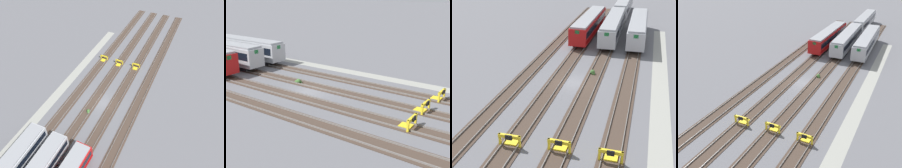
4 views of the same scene
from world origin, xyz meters
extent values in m
plane|color=slate|center=(0.00, 0.00, 0.00)|extent=(400.00, 400.00, 0.00)
cube|color=#9E9E93|center=(0.00, -10.31, 0.00)|extent=(54.00, 2.00, 0.01)
cube|color=#47382D|center=(0.00, -6.45, 0.03)|extent=(90.00, 2.24, 0.06)
cube|color=slate|center=(0.00, -5.73, 0.14)|extent=(90.00, 0.07, 0.15)
cube|color=slate|center=(0.00, -7.16, 0.14)|extent=(90.00, 0.07, 0.15)
cube|color=#47382D|center=(0.00, -2.15, 0.03)|extent=(90.00, 2.24, 0.06)
cube|color=slate|center=(0.00, -1.43, 0.14)|extent=(90.00, 0.07, 0.15)
cube|color=slate|center=(0.00, -2.87, 0.14)|extent=(90.00, 0.07, 0.15)
cube|color=#47382D|center=(0.00, 2.15, 0.03)|extent=(90.00, 2.24, 0.06)
cube|color=slate|center=(0.00, 2.87, 0.14)|extent=(90.00, 0.07, 0.15)
cube|color=slate|center=(0.00, 1.43, 0.14)|extent=(90.00, 0.07, 0.15)
cube|color=#47382D|center=(0.00, 6.45, 0.03)|extent=(90.00, 2.24, 0.06)
cube|color=slate|center=(0.00, 7.16, 0.14)|extent=(90.00, 0.07, 0.15)
cube|color=slate|center=(0.00, 5.73, 0.14)|extent=(90.00, 0.07, 0.15)
cube|color=#1E843D|center=(11.74, -2.23, 3.05)|extent=(0.09, 0.70, 0.56)
cube|color=black|center=(15.12, -2.19, 0.35)|extent=(3.63, 2.28, 0.70)
cube|color=#1E843D|center=(11.74, 2.35, 3.05)|extent=(0.09, 0.70, 0.56)
cube|color=#1E843D|center=(11.74, -6.58, 3.05)|extent=(0.09, 0.70, 0.56)
cube|color=black|center=(15.12, -6.52, 0.35)|extent=(3.64, 2.30, 0.70)
cube|color=yellow|center=(-13.77, -5.55, 0.57)|extent=(0.18, 0.18, 1.15)
cube|color=yellow|center=(-13.78, -7.35, 0.57)|extent=(0.18, 0.18, 1.15)
cube|color=yellow|center=(-13.78, -6.45, 1.00)|extent=(0.25, 2.00, 0.30)
cube|color=yellow|center=(-13.23, -6.45, 0.09)|extent=(1.11, 1.09, 0.18)
cube|color=black|center=(-13.96, -6.45, 1.00)|extent=(0.12, 0.60, 0.44)
cube|color=yellow|center=(-13.58, -1.25, 0.57)|extent=(0.18, 0.18, 1.15)
cube|color=yellow|center=(-13.61, -3.05, 0.57)|extent=(0.18, 0.18, 1.15)
cube|color=yellow|center=(-13.60, -2.15, 1.00)|extent=(0.27, 2.00, 0.30)
cube|color=yellow|center=(-13.05, -2.16, 0.09)|extent=(1.12, 1.10, 0.18)
cube|color=black|center=(-13.78, -2.15, 1.00)|extent=(0.13, 0.60, 0.44)
cube|color=yellow|center=(-13.99, 3.05, 0.57)|extent=(0.18, 0.18, 1.15)
cube|color=yellow|center=(-13.95, 1.25, 0.57)|extent=(0.18, 0.18, 1.15)
cube|color=yellow|center=(-13.97, 2.15, 1.00)|extent=(0.28, 2.00, 0.30)
cube|color=yellow|center=(-13.42, 2.16, 0.09)|extent=(1.12, 1.10, 0.18)
cube|color=black|center=(-14.15, 2.15, 1.00)|extent=(0.13, 0.60, 0.44)
sphere|color=#427033|center=(3.28, -1.79, 0.28)|extent=(0.64, 0.64, 0.64)
sphere|color=#427033|center=(3.58, -1.67, 0.18)|extent=(0.44, 0.44, 0.44)
sphere|color=#427033|center=(3.06, -1.97, 0.14)|extent=(0.36, 0.36, 0.36)
camera|label=1|loc=(26.96, 14.02, 34.04)|focal=35.00mm
camera|label=2|loc=(-23.43, 26.44, 12.27)|focal=50.00mm
camera|label=3|loc=(-33.90, -8.17, 16.26)|focal=50.00mm
camera|label=4|loc=(-35.90, -15.30, 19.77)|focal=42.00mm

